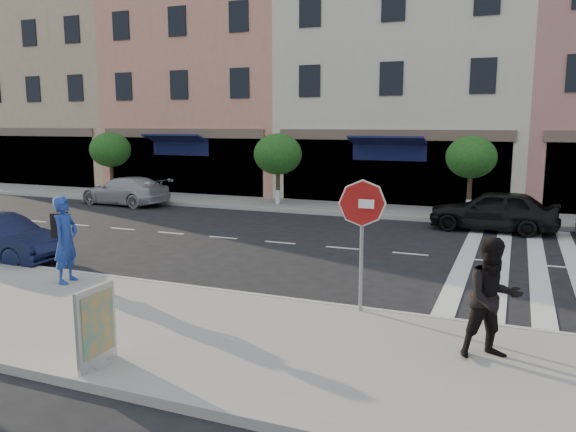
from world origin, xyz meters
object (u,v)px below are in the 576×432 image
at_px(walker, 493,299).
at_px(poster_board, 97,328).
at_px(car_far_left, 125,191).
at_px(photographer, 66,240).
at_px(car_far_mid, 493,210).
at_px(stop_sign, 362,216).

relative_size(walker, poster_board, 1.55).
xyz_separation_m(poster_board, car_far_left, (-10.84, 14.35, -0.10)).
height_order(photographer, car_far_mid, photographer).
bearing_deg(photographer, stop_sign, -95.58).
relative_size(stop_sign, walker, 1.35).
bearing_deg(photographer, car_far_mid, -48.96).
relative_size(stop_sign, car_far_left, 0.57).
xyz_separation_m(photographer, car_far_left, (-7.20, 11.11, -0.48)).
relative_size(poster_board, car_far_mid, 0.28).
xyz_separation_m(poster_board, car_far_mid, (4.83, 14.00, -0.02)).
relative_size(photographer, car_far_mid, 0.46).
xyz_separation_m(stop_sign, photographer, (-6.54, -0.59, -0.85)).
distance_m(stop_sign, photographer, 6.62).
bearing_deg(photographer, poster_board, -142.46).
distance_m(poster_board, car_far_mid, 14.81).
height_order(stop_sign, poster_board, stop_sign).
distance_m(photographer, car_far_mid, 13.69).
bearing_deg(walker, car_far_left, 114.28).
relative_size(walker, car_far_left, 0.42).
bearing_deg(car_far_mid, stop_sign, -7.18).
bearing_deg(poster_board, walker, 25.17).
relative_size(stop_sign, car_far_mid, 0.59).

